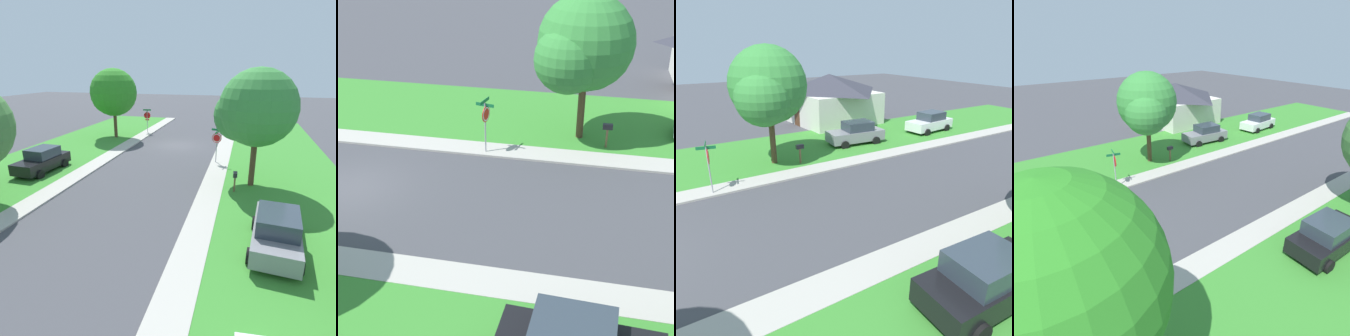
# 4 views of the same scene
# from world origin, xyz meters

# --- Properties ---
(sidewalk_east) EXTENTS (1.40, 56.00, 0.10)m
(sidewalk_east) POSITION_xyz_m (4.70, 12.00, 0.05)
(sidewalk_east) COLOR #ADA89E
(sidewalk_east) RESTS_ON ground
(sidewalk_west) EXTENTS (1.40, 56.00, 0.10)m
(sidewalk_west) POSITION_xyz_m (-4.70, 12.00, 0.05)
(sidewalk_west) COLOR #ADA89E
(sidewalk_west) RESTS_ON ground
(lawn_west) EXTENTS (8.00, 56.00, 0.08)m
(lawn_west) POSITION_xyz_m (-9.40, 12.00, 0.04)
(lawn_west) COLOR #38842D
(lawn_west) RESTS_ON ground
(stop_sign_far_corner) EXTENTS (0.90, 0.90, 2.77)m
(stop_sign_far_corner) POSITION_xyz_m (-4.37, 4.79, 1.89)
(stop_sign_far_corner) COLOR #9E9EA3
(stop_sign_far_corner) RESTS_ON ground
(car_white_near_corner) EXTENTS (2.37, 4.46, 1.76)m
(car_white_near_corner) POSITION_xyz_m (-7.73, 23.62, 0.87)
(car_white_near_corner) COLOR white
(car_white_near_corner) RESTS_ON ground
(car_black_behind_trees) EXTENTS (2.18, 4.37, 1.76)m
(car_black_behind_trees) POSITION_xyz_m (7.59, 10.13, 0.87)
(car_black_behind_trees) COLOR black
(car_black_behind_trees) RESTS_ON ground
(car_grey_far_down_street) EXTENTS (2.32, 4.44, 1.76)m
(car_grey_far_down_street) POSITION_xyz_m (-8.03, 16.00, 0.87)
(car_grey_far_down_street) COLOR gray
(car_grey_far_down_street) RESTS_ON ground
(tree_corner_large) EXTENTS (4.97, 4.63, 7.28)m
(tree_corner_large) POSITION_xyz_m (-6.81, 8.88, 4.81)
(tree_corner_large) COLOR #4C3823
(tree_corner_large) RESTS_ON ground
(house_left_setback) EXTENTS (9.33, 8.18, 4.60)m
(house_left_setback) POSITION_xyz_m (-16.14, 18.23, 2.38)
(house_left_setback) COLOR silver
(house_left_setback) RESTS_ON ground
(mailbox) EXTENTS (0.26, 0.49, 1.31)m
(mailbox) POSITION_xyz_m (-6.10, 10.45, 1.01)
(mailbox) COLOR brown
(mailbox) RESTS_ON ground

